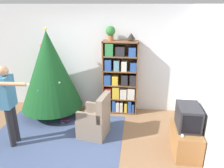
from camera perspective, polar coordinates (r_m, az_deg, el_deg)
The scene contains 14 objects.
ground_plane at distance 4.36m, azimuth -9.54°, elevation -16.73°, with size 14.00×14.00×0.00m, color #846042.
wall_back at distance 5.54m, azimuth -4.78°, elevation 6.58°, with size 8.00×0.10×2.60m.
wall_right at distance 3.77m, azimuth 25.45°, elevation -1.97°, with size 0.10×8.00×2.60m.
area_rug at distance 4.75m, azimuth -14.41°, elevation -13.59°, with size 2.70×2.18×0.01m.
bookshelf at distance 5.33m, azimuth 2.08°, elevation 1.22°, with size 0.84×0.34×1.80m.
tv_stand at distance 4.39m, azimuth 18.60°, elevation -13.41°, with size 0.44×0.90×0.49m.
television at distance 4.16m, azimuth 19.31°, elevation -8.13°, with size 0.38×0.56×0.42m.
game_remote at distance 4.00m, azimuth 17.83°, elevation -12.42°, with size 0.04×0.12×0.02m.
christmas_tree at distance 5.34m, azimuth -15.98°, elevation 3.48°, with size 1.47×1.47×2.12m.
armchair at distance 4.58m, azimuth -4.40°, elevation -9.68°, with size 0.66×0.65×0.92m.
standing_person at distance 4.45m, azimuth -25.40°, elevation -3.79°, with size 0.64×0.47×1.59m.
potted_plant at distance 5.11m, azimuth -0.39°, elevation 13.39°, with size 0.22×0.22×0.33m.
table_lamp at distance 5.08m, azimuth 5.02°, elevation 12.27°, with size 0.20×0.20×0.18m.
book_pile_near_tree at distance 5.28m, azimuth -12.11°, elevation -9.34°, with size 0.23×0.17×0.07m.
Camera 1 is at (1.10, -3.32, 2.60)m, focal length 35.00 mm.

